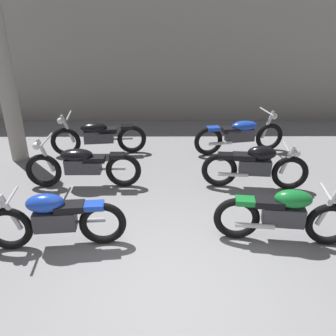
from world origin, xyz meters
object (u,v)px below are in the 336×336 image
at_px(support_pillar, 7,88).
at_px(motorcycle_left_row_0, 54,219).
at_px(motorcycle_left_row_2, 98,136).
at_px(motorcycle_right_row_1, 256,166).
at_px(motorcycle_left_row_1, 82,165).
at_px(motorcycle_right_row_2, 240,134).
at_px(motorcycle_right_row_0, 284,214).

bearing_deg(support_pillar, motorcycle_left_row_0, -61.20).
bearing_deg(motorcycle_left_row_2, motorcycle_right_row_1, -27.53).
relative_size(motorcycle_left_row_1, motorcycle_right_row_2, 1.01).
bearing_deg(motorcycle_left_row_0, motorcycle_right_row_2, 46.95).
xyz_separation_m(motorcycle_left_row_1, motorcycle_left_row_2, (0.01, 1.61, 0.00)).
height_order(motorcycle_right_row_0, motorcycle_right_row_2, motorcycle_right_row_2).
distance_m(motorcycle_right_row_1, motorcycle_right_row_2, 1.76).
bearing_deg(motorcycle_right_row_0, motorcycle_right_row_1, 90.71).
bearing_deg(motorcycle_left_row_2, support_pillar, -171.19).
bearing_deg(motorcycle_left_row_0, motorcycle_right_row_0, 1.70).
height_order(motorcycle_left_row_0, motorcycle_right_row_1, same).
xyz_separation_m(motorcycle_left_row_2, motorcycle_right_row_1, (3.22, -1.68, 0.01)).
relative_size(support_pillar, motorcycle_right_row_0, 1.63).
height_order(motorcycle_left_row_0, motorcycle_left_row_1, motorcycle_left_row_1).
height_order(motorcycle_left_row_2, motorcycle_right_row_2, same).
xyz_separation_m(motorcycle_left_row_0, motorcycle_right_row_1, (3.22, 1.75, 0.00)).
bearing_deg(motorcycle_right_row_0, motorcycle_left_row_0, -178.30).
height_order(motorcycle_left_row_1, motorcycle_right_row_1, motorcycle_left_row_1).
distance_m(motorcycle_left_row_1, motorcycle_right_row_2, 3.70).
bearing_deg(motorcycle_left_row_2, motorcycle_left_row_1, -90.44).
height_order(motorcycle_left_row_0, motorcycle_right_row_0, same).
bearing_deg(motorcycle_right_row_2, motorcycle_left_row_0, -133.05).
xyz_separation_m(motorcycle_left_row_1, motorcycle_right_row_2, (3.29, 1.69, 0.00)).
distance_m(support_pillar, motorcycle_left_row_2, 2.10).
relative_size(motorcycle_left_row_1, motorcycle_right_row_1, 1.10).
bearing_deg(motorcycle_right_row_1, motorcycle_right_row_0, -89.29).
xyz_separation_m(motorcycle_left_row_2, motorcycle_right_row_2, (3.28, 0.08, 0.00)).
relative_size(motorcycle_left_row_2, motorcycle_right_row_0, 1.10).
xyz_separation_m(motorcycle_right_row_0, motorcycle_right_row_1, (-0.02, 1.66, 0.00)).
bearing_deg(motorcycle_right_row_2, motorcycle_right_row_0, -90.66).
xyz_separation_m(motorcycle_left_row_1, motorcycle_right_row_0, (3.25, -1.73, 0.01)).
relative_size(motorcycle_left_row_0, motorcycle_left_row_1, 0.91).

